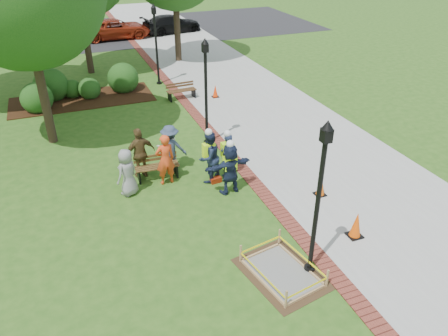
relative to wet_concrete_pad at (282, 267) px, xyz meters
name	(u,v)px	position (x,y,z in m)	size (l,w,h in m)	color
ground	(223,217)	(-0.51, 2.87, -0.23)	(100.00, 100.00, 0.00)	#285116
sidewalk	(242,92)	(4.49, 12.87, -0.22)	(6.00, 60.00, 0.02)	#9E9E99
brick_edging	(183,100)	(1.24, 12.87, -0.22)	(0.50, 60.00, 0.03)	maroon
mulch_bed	(83,99)	(-3.51, 14.87, -0.21)	(7.00, 3.00, 0.05)	#381E0F
parking_lot	(102,33)	(-0.51, 29.87, -0.23)	(36.00, 12.00, 0.01)	black
wet_concrete_pad	(282,267)	(0.00, 0.00, 0.00)	(2.09, 2.57, 0.55)	#47331E
bench_near	(157,171)	(-1.81, 5.91, 0.03)	(1.55, 0.58, 0.83)	brown
bench_far	(182,94)	(1.24, 13.14, 0.02)	(1.52, 0.60, 0.80)	brown
cone_front	(356,225)	(2.68, 0.59, 0.16)	(0.42, 0.42, 0.82)	black
cone_back	(321,186)	(2.94, 2.83, 0.11)	(0.36, 0.36, 0.72)	black
cone_far	(215,91)	(2.91, 12.71, 0.09)	(0.34, 0.34, 0.67)	black
toolbox	(216,180)	(0.00, 4.87, -0.14)	(0.39, 0.21, 0.19)	maroon
lamp_near	(319,190)	(0.74, -0.13, 2.25)	(0.28, 0.28, 4.26)	black
lamp_mid	(206,85)	(0.74, 7.87, 2.25)	(0.28, 0.28, 4.26)	black
lamp_far	(156,39)	(0.74, 15.87, 2.25)	(0.28, 0.28, 4.26)	black
shrub_a	(39,111)	(-5.59, 14.08, -0.23)	(1.50, 1.50, 1.50)	#164413
shrub_b	(54,99)	(-4.88, 15.51, -0.23)	(1.72, 1.72, 1.72)	#164413
shrub_c	(91,98)	(-3.08, 15.01, -0.23)	(1.12, 1.12, 1.12)	#164413
shrub_d	(125,91)	(-1.27, 15.42, -0.23)	(1.62, 1.62, 1.62)	#164413
shrub_e	(74,97)	(-3.89, 15.47, -0.23)	(0.97, 0.97, 0.97)	#164413
casual_person_a	(127,172)	(-2.94, 5.24, 0.58)	(0.62, 0.58, 1.64)	gray
casual_person_b	(165,160)	(-1.60, 5.46, 0.68)	(0.62, 0.44, 1.83)	#EA451B
casual_person_c	(168,147)	(-1.22, 6.56, 0.58)	(0.55, 0.38, 1.62)	white
casual_person_d	(140,153)	(-2.29, 6.20, 0.70)	(0.67, 0.51, 1.87)	brown
casual_person_e	(170,149)	(-1.20, 6.27, 0.65)	(0.64, 0.50, 1.76)	#324058
hivis_worker_a	(230,167)	(0.22, 4.13, 0.72)	(0.60, 0.42, 1.93)	#192542
hivis_worker_b	(227,153)	(0.55, 5.18, 0.65)	(0.60, 0.49, 1.77)	#192841
hivis_worker_c	(209,156)	(-0.17, 5.06, 0.75)	(0.70, 0.61, 2.00)	#152238
parked_car_a	(6,45)	(-7.54, 28.31, -0.23)	(4.46, 1.94, 1.46)	#252527
parked_car_b	(75,40)	(-2.74, 28.25, -0.23)	(4.34, 1.89, 1.41)	gray
parked_car_c	(118,38)	(0.40, 27.46, -0.23)	(4.79, 2.08, 1.56)	#9A2A13
parked_car_d	(172,33)	(4.83, 27.85, -0.23)	(4.64, 2.02, 1.51)	black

